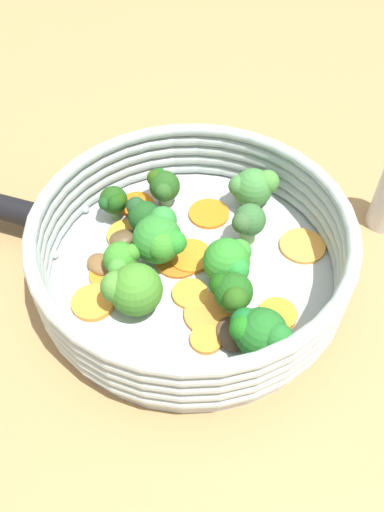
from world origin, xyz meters
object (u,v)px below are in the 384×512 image
at_px(carrot_slice_1, 210,314).
at_px(mushroom_piece_1, 123,238).
at_px(broccoli_floret_6, 248,222).
at_px(mushroom_piece_2, 101,264).
at_px(broccoli_floret_0, 144,216).
at_px(broccoli_floret_9, 131,289).
at_px(mushroom_piece_3, 231,334).
at_px(broccoli_floret_4, 114,201).
at_px(carrot_slice_10, 302,246).
at_px(carrot_slice_11, 178,260).
at_px(broccoli_floret_5, 232,292).
at_px(carrot_slice_6, 206,340).
at_px(carrot_slice_0, 209,214).
at_px(carrot_slice_5, 192,256).
at_px(carrot_slice_2, 137,205).
at_px(carrot_slice_8, 93,302).
at_px(carrot_slice_3, 112,270).
at_px(mushroom_piece_0, 176,244).
at_px(broccoli_floret_2, 229,262).
at_px(carrot_slice_7, 278,314).
at_px(carrot_slice_4, 190,294).
at_px(carrot_slice_9, 128,235).
at_px(broccoli_floret_8, 260,333).
at_px(broccoli_floret_10, 160,239).
at_px(broccoli_floret_7, 121,262).
at_px(broccoli_floret_1, 253,187).

xyz_separation_m(carrot_slice_1, mushroom_piece_1, (-0.07, 0.10, 0.00)).
height_order(broccoli_floret_6, mushroom_piece_2, broccoli_floret_6).
height_order(broccoli_floret_0, broccoli_floret_9, broccoli_floret_9).
distance_m(broccoli_floret_6, mushroom_piece_3, 0.12).
xyz_separation_m(carrot_slice_1, broccoli_floret_4, (-0.08, 0.13, 0.02)).
bearing_deg(carrot_slice_1, carrot_slice_10, 32.63).
distance_m(carrot_slice_11, broccoli_floret_5, 0.08).
xyz_separation_m(carrot_slice_6, broccoli_floret_4, (-0.07, 0.16, 0.02)).
xyz_separation_m(carrot_slice_0, carrot_slice_5, (-0.03, -0.06, 0.00)).
relative_size(carrot_slice_2, carrot_slice_8, 0.93).
height_order(carrot_slice_3, broccoli_floret_0, broccoli_floret_0).
bearing_deg(mushroom_piece_0, mushroom_piece_1, 162.21).
xyz_separation_m(carrot_slice_11, broccoli_floret_6, (0.07, 0.02, 0.03)).
xyz_separation_m(carrot_slice_6, carrot_slice_10, (0.11, 0.09, -0.00)).
relative_size(carrot_slice_6, carrot_slice_8, 0.71).
height_order(carrot_slice_8, broccoli_floret_0, broccoli_floret_0).
relative_size(broccoli_floret_0, broccoli_floret_2, 0.84).
xyz_separation_m(broccoli_floret_9, mushroom_piece_1, (-0.01, 0.08, -0.02)).
xyz_separation_m(carrot_slice_7, broccoli_floret_6, (-0.01, 0.09, 0.03)).
xyz_separation_m(broccoli_floret_0, broccoli_floret_9, (-0.02, -0.09, 0.00)).
bearing_deg(carrot_slice_7, carrot_slice_2, 125.76).
height_order(carrot_slice_7, mushroom_piece_3, mushroom_piece_3).
xyz_separation_m(carrot_slice_11, mushroom_piece_1, (-0.05, 0.03, 0.00)).
height_order(carrot_slice_4, mushroom_piece_1, mushroom_piece_1).
distance_m(broccoli_floret_0, broccoli_floret_4, 0.04).
xyz_separation_m(carrot_slice_9, broccoli_floret_8, (0.10, -0.15, 0.03)).
bearing_deg(carrot_slice_0, broccoli_floret_10, -135.22).
bearing_deg(carrot_slice_1, carrot_slice_0, 80.87).
bearing_deg(mushroom_piece_1, carrot_slice_11, -31.94).
bearing_deg(carrot_slice_1, carrot_slice_5, 94.73).
height_order(carrot_slice_8, broccoli_floret_10, broccoli_floret_10).
bearing_deg(mushroom_piece_3, carrot_slice_3, 138.28).
relative_size(carrot_slice_2, broccoli_floret_0, 0.92).
bearing_deg(broccoli_floret_4, broccoli_floret_5, -54.36).
height_order(carrot_slice_1, carrot_slice_8, same).
distance_m(carrot_slice_1, carrot_slice_5, 0.07).
distance_m(broccoli_floret_4, broccoli_floret_5, 0.16).
distance_m(carrot_slice_1, broccoli_floret_10, 0.08).
xyz_separation_m(broccoli_floret_7, broccoli_floret_9, (0.01, -0.04, 0.01)).
relative_size(carrot_slice_10, mushroom_piece_1, 1.61).
xyz_separation_m(carrot_slice_8, broccoli_floret_6, (0.15, 0.06, 0.03)).
bearing_deg(broccoli_floret_7, broccoli_floret_2, -8.66).
xyz_separation_m(carrot_slice_10, broccoli_floret_10, (-0.14, 0.00, 0.03)).
height_order(carrot_slice_10, broccoli_floret_1, broccoli_floret_1).
distance_m(carrot_slice_0, carrot_slice_1, 0.13).
height_order(carrot_slice_7, carrot_slice_11, carrot_slice_7).
distance_m(carrot_slice_7, broccoli_floret_7, 0.15).
bearing_deg(broccoli_floret_7, carrot_slice_10, 4.02).
distance_m(carrot_slice_5, mushroom_piece_3, 0.10).
bearing_deg(broccoli_floret_9, mushroom_piece_2, 118.80).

